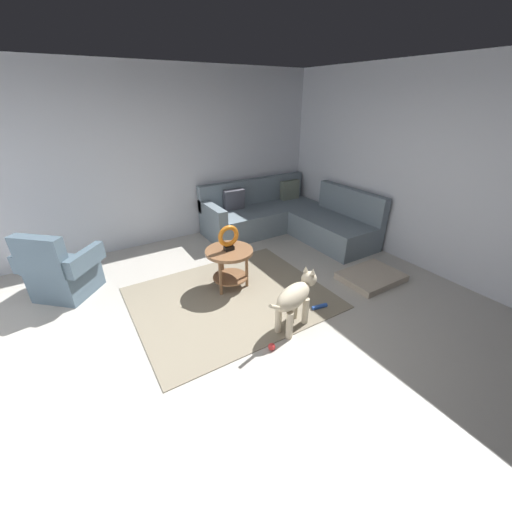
# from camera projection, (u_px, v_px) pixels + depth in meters

# --- Properties ---
(ground_plane) EXTENTS (6.00, 6.00, 0.10)m
(ground_plane) POSITION_uv_depth(u_px,v_px,m) (250.00, 338.00, 3.34)
(ground_plane) COLOR #B7B2A8
(wall_back) EXTENTS (6.00, 0.12, 2.70)m
(wall_back) POSITION_uv_depth(u_px,v_px,m) (153.00, 160.00, 4.93)
(wall_back) COLOR silver
(wall_back) RESTS_ON ground_plane
(wall_right) EXTENTS (0.12, 6.00, 2.70)m
(wall_right) POSITION_uv_depth(u_px,v_px,m) (443.00, 173.00, 4.09)
(wall_right) COLOR silver
(wall_right) RESTS_ON ground_plane
(area_rug) EXTENTS (2.30, 1.90, 0.01)m
(area_rug) POSITION_uv_depth(u_px,v_px,m) (231.00, 298.00, 3.92)
(area_rug) COLOR gray
(area_rug) RESTS_ON ground_plane
(sectional_couch) EXTENTS (2.20, 2.25, 0.88)m
(sectional_couch) POSITION_uv_depth(u_px,v_px,m) (287.00, 218.00, 5.65)
(sectional_couch) COLOR slate
(sectional_couch) RESTS_ON ground_plane
(armchair) EXTENTS (1.00, 0.98, 0.88)m
(armchair) POSITION_uv_depth(u_px,v_px,m) (61.00, 272.00, 3.84)
(armchair) COLOR #4C6070
(armchair) RESTS_ON ground_plane
(side_table) EXTENTS (0.60, 0.60, 0.54)m
(side_table) POSITION_uv_depth(u_px,v_px,m) (229.00, 259.00, 3.96)
(side_table) COLOR brown
(side_table) RESTS_ON ground_plane
(torus_sculpture) EXTENTS (0.28, 0.08, 0.33)m
(torus_sculpture) POSITION_uv_depth(u_px,v_px,m) (229.00, 237.00, 3.83)
(torus_sculpture) COLOR black
(torus_sculpture) RESTS_ON side_table
(dog_bed_mat) EXTENTS (0.80, 0.60, 0.09)m
(dog_bed_mat) POSITION_uv_depth(u_px,v_px,m) (371.00, 277.00, 4.29)
(dog_bed_mat) COLOR #B2A38E
(dog_bed_mat) RESTS_ON ground_plane
(dog) EXTENTS (0.82, 0.38, 0.63)m
(dog) POSITION_uv_depth(u_px,v_px,m) (296.00, 297.00, 3.28)
(dog) COLOR beige
(dog) RESTS_ON ground_plane
(dog_toy_ball) EXTENTS (0.07, 0.07, 0.07)m
(dog_toy_ball) POSITION_uv_depth(u_px,v_px,m) (272.00, 347.00, 3.10)
(dog_toy_ball) COLOR red
(dog_toy_ball) RESTS_ON ground_plane
(dog_toy_rope) EXTENTS (0.20, 0.08, 0.05)m
(dog_toy_rope) POSITION_uv_depth(u_px,v_px,m) (320.00, 307.00, 3.71)
(dog_toy_rope) COLOR blue
(dog_toy_rope) RESTS_ON ground_plane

